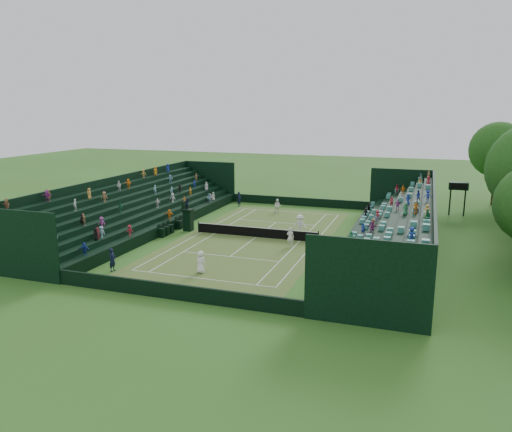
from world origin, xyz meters
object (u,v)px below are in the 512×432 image
object	(u,v)px
tennis_net	(256,232)
umpire_chair	(188,217)
player_near_west	(201,262)
player_far_west	(278,206)
player_near_east	(290,237)
player_far_east	(300,225)

from	to	relation	value
tennis_net	umpire_chair	bearing A→B (deg)	177.55
tennis_net	player_near_west	size ratio (longest dim) A/B	7.10
player_near_west	player_far_west	world-z (taller)	player_near_west
umpire_chair	player_near_west	xyz separation A→B (m)	(6.54, -11.07, -0.53)
player_near_west	player_near_east	distance (m)	9.69
player_near_west	player_far_east	xyz separation A→B (m)	(4.04, 12.97, 0.14)
player_near_west	umpire_chair	bearing A→B (deg)	-49.02
tennis_net	player_near_east	xyz separation A→B (m)	(3.80, -2.08, 0.33)
player_near_west	tennis_net	bearing A→B (deg)	-82.12
player_near_west	player_near_east	bearing A→B (deg)	-105.79
tennis_net	player_far_west	size ratio (longest dim) A/B	7.23
umpire_chair	player_far_east	distance (m)	10.75
player_near_east	player_far_east	bearing A→B (deg)	-90.04
player_far_west	player_far_east	bearing A→B (deg)	-74.88
player_far_west	player_far_east	xyz separation A→B (m)	(4.75, -8.71, 0.16)
player_far_west	player_far_east	world-z (taller)	player_far_east
player_far_west	player_far_east	distance (m)	9.92
umpire_chair	player_far_west	xyz separation A→B (m)	(5.83, 10.61, -0.54)
tennis_net	player_far_west	bearing A→B (deg)	96.22
player_near_west	player_far_west	size ratio (longest dim) A/B	1.02
tennis_net	player_far_west	xyz separation A→B (m)	(-1.19, 10.91, 0.28)
tennis_net	umpire_chair	world-z (taller)	umpire_chair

